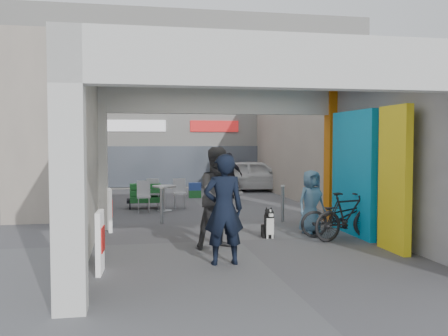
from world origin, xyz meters
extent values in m
plane|color=#545459|center=(0.00, 0.00, 0.00)|extent=(90.00, 90.00, 0.00)
cube|color=silver|center=(-3.00, -4.00, 1.75)|extent=(0.40, 0.40, 3.50)
cube|color=silver|center=(-3.00, 2.00, 1.75)|extent=(0.40, 0.40, 3.50)
cube|color=orange|center=(3.00, 2.00, 1.75)|extent=(0.40, 0.40, 3.50)
plane|color=silver|center=(-3.00, -1.00, 1.75)|extent=(0.00, 6.40, 6.40)
plane|color=#A5A5AA|center=(3.00, -1.00, 1.75)|extent=(0.00, 6.40, 6.40)
cube|color=#0D97D0|center=(2.70, 0.20, 1.40)|extent=(0.15, 2.00, 2.80)
cube|color=yellow|center=(2.70, -1.60, 1.40)|extent=(0.15, 1.00, 2.80)
plane|color=#B1B1AC|center=(0.00, -1.00, 3.50)|extent=(6.40, 6.40, 0.00)
cube|color=silver|center=(0.00, 2.05, 3.15)|extent=(6.40, 0.30, 0.70)
cube|color=silver|center=(0.00, -4.05, 3.15)|extent=(6.40, 0.30, 0.70)
cube|color=white|center=(0.00, 2.22, 3.10)|extent=(4.20, 0.05, 0.55)
cube|color=white|center=(0.00, 14.00, 4.00)|extent=(18.00, 4.00, 8.00)
cube|color=#515966|center=(0.00, 11.95, 1.00)|extent=(16.20, 0.06, 1.80)
cube|color=white|center=(-2.00, 11.96, 2.80)|extent=(2.60, 0.06, 0.50)
cube|color=red|center=(1.50, 11.96, 2.80)|extent=(2.20, 0.06, 0.50)
cube|color=#AA9D8D|center=(-4.50, 7.50, 2.50)|extent=(2.00, 9.00, 5.00)
cube|color=#AA9D8D|center=(4.50, 7.50, 2.50)|extent=(2.00, 9.00, 5.00)
cylinder|color=#94979C|center=(-1.47, 2.53, 0.46)|extent=(0.09, 0.09, 0.92)
cylinder|color=#94979C|center=(-0.09, 2.53, 0.49)|extent=(0.09, 0.09, 0.99)
cylinder|color=#94979C|center=(1.68, 2.21, 0.47)|extent=(0.09, 0.09, 0.94)
cube|color=white|center=(-2.75, -2.18, 0.50)|extent=(0.11, 0.55, 1.00)
cube|color=red|center=(-2.71, -2.18, 0.55)|extent=(0.06, 0.39, 0.40)
cube|color=white|center=(-2.75, 1.64, 0.50)|extent=(0.14, 0.56, 1.00)
cube|color=red|center=(-2.71, 1.64, 0.55)|extent=(0.08, 0.39, 0.40)
cylinder|color=#B0B0B5|center=(-1.25, 4.82, 0.37)|extent=(0.06, 0.06, 0.75)
cylinder|color=#B0B0B5|center=(-1.25, 4.82, 0.01)|extent=(0.46, 0.46, 0.02)
cylinder|color=#B0B0B5|center=(-1.25, 4.82, 0.75)|extent=(0.73, 0.73, 0.05)
cube|color=#B0B0B5|center=(-1.87, 4.61, 0.23)|extent=(0.40, 0.40, 0.47)
cube|color=#B0B0B5|center=(-1.87, 4.80, 0.70)|extent=(0.40, 0.05, 0.47)
cube|color=#B0B0B5|center=(-0.73, 5.34, 0.23)|extent=(0.40, 0.40, 0.47)
cube|color=#B0B0B5|center=(-0.73, 5.52, 0.70)|extent=(0.40, 0.05, 0.47)
cube|color=#B0B0B5|center=(-1.56, 5.44, 0.23)|extent=(0.40, 0.40, 0.47)
cube|color=#B0B0B5|center=(-1.56, 5.63, 0.70)|extent=(0.40, 0.05, 0.47)
cube|color=black|center=(-1.80, 5.55, 0.15)|extent=(1.16, 0.58, 0.29)
cube|color=#1C6227|center=(-1.80, 5.41, 0.29)|extent=(0.97, 0.34, 0.17)
cube|color=#1C6227|center=(-1.80, 5.55, 0.49)|extent=(0.97, 0.34, 0.17)
cube|color=#1C6227|center=(-1.80, 5.70, 0.68)|extent=(0.97, 0.34, 0.17)
cube|color=#1C6227|center=(0.12, 8.22, 0.14)|extent=(0.46, 0.37, 0.28)
cube|color=#294598|center=(0.12, 8.22, 0.42)|extent=(0.46, 0.37, 0.28)
cube|color=black|center=(0.71, 0.25, 0.13)|extent=(0.25, 0.34, 0.25)
cube|color=black|center=(0.71, 0.12, 0.32)|extent=(0.20, 0.17, 0.38)
cube|color=white|center=(0.71, 0.02, 0.27)|extent=(0.16, 0.03, 0.36)
cylinder|color=white|center=(0.65, 0.04, 0.15)|extent=(0.05, 0.05, 0.29)
cylinder|color=white|center=(0.77, 0.04, 0.15)|extent=(0.05, 0.05, 0.29)
sphere|color=black|center=(0.71, 0.09, 0.55)|extent=(0.20, 0.20, 0.20)
cube|color=white|center=(0.71, -0.01, 0.53)|extent=(0.08, 0.13, 0.06)
cone|color=black|center=(0.66, 0.14, 0.64)|extent=(0.07, 0.07, 0.08)
cone|color=black|center=(0.76, 0.14, 0.64)|extent=(0.07, 0.07, 0.08)
imported|color=black|center=(-0.69, -1.97, 0.95)|extent=(0.70, 0.46, 1.90)
imported|color=#3A3B3D|center=(-0.53, -0.65, 1.00)|extent=(1.11, 0.95, 2.00)
imported|color=#537EA2|center=(1.83, 0.52, 0.73)|extent=(0.82, 0.66, 1.45)
imported|color=black|center=(1.35, 7.69, 0.85)|extent=(1.06, 0.62, 1.69)
imported|color=black|center=(2.28, -0.09, 0.46)|extent=(1.83, 0.88, 0.92)
imported|color=black|center=(2.30, -0.40, 0.52)|extent=(1.79, 0.95, 1.04)
imported|color=white|center=(3.01, 10.17, 0.67)|extent=(4.15, 2.19, 1.35)
camera|label=1|loc=(-2.26, -10.32, 2.12)|focal=40.00mm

